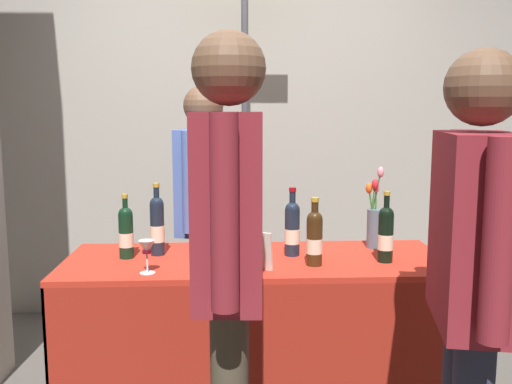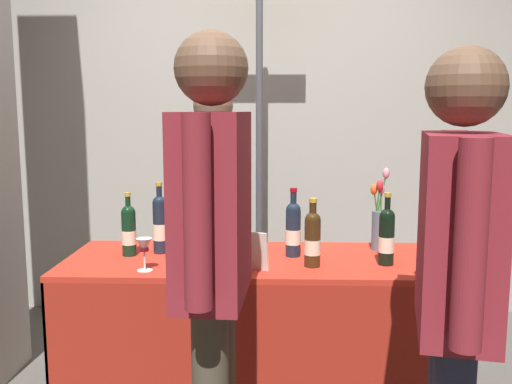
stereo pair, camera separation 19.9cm
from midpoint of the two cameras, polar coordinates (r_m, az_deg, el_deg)
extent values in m
cube|color=#9E998E|center=(4.06, -2.53, 5.71)|extent=(5.95, 0.12, 2.55)
cube|color=red|center=(2.55, -2.25, -6.97)|extent=(1.70, 0.64, 0.02)
cube|color=#A32519|center=(2.40, -2.12, -18.17)|extent=(1.70, 0.01, 0.77)
cube|color=#A32519|center=(2.97, -2.27, -12.82)|extent=(1.70, 0.01, 0.77)
cube|color=#A32519|center=(2.81, -20.34, -14.65)|extent=(0.01, 0.64, 0.77)
cube|color=#A32519|center=(2.82, 15.82, -14.34)|extent=(0.01, 0.64, 0.77)
cylinder|color=#192333|center=(2.64, -12.09, -3.73)|extent=(0.06, 0.06, 0.24)
sphere|color=#192333|center=(2.61, -12.17, -1.19)|extent=(0.06, 0.06, 0.06)
cylinder|color=#192333|center=(2.61, -12.20, -0.36)|extent=(0.03, 0.03, 0.08)
cylinder|color=#B7932D|center=(2.60, -12.23, 0.67)|extent=(0.03, 0.03, 0.02)
cylinder|color=beige|center=(2.64, -12.08, -4.14)|extent=(0.07, 0.07, 0.08)
cylinder|color=#192333|center=(2.57, 1.46, -4.13)|extent=(0.07, 0.07, 0.21)
sphere|color=#192333|center=(2.55, 1.47, -1.79)|extent=(0.07, 0.07, 0.07)
cylinder|color=#192333|center=(2.54, 1.47, -0.88)|extent=(0.03, 0.03, 0.08)
cylinder|color=maroon|center=(2.54, 1.48, 0.24)|extent=(0.03, 0.03, 0.02)
cylinder|color=beige|center=(2.58, 1.46, -4.50)|extent=(0.07, 0.07, 0.07)
cylinder|color=black|center=(2.51, 10.74, -4.62)|extent=(0.07, 0.07, 0.21)
sphere|color=black|center=(2.49, 10.81, -2.24)|extent=(0.07, 0.07, 0.07)
cylinder|color=black|center=(2.48, 10.83, -1.30)|extent=(0.02, 0.02, 0.08)
cylinder|color=#B7932D|center=(2.47, 10.87, -0.14)|extent=(0.03, 0.03, 0.02)
cylinder|color=beige|center=(2.51, 10.73, -4.99)|extent=(0.07, 0.07, 0.07)
cylinder|color=black|center=(2.67, -7.02, -3.35)|extent=(0.07, 0.07, 0.25)
sphere|color=black|center=(2.64, -7.07, -0.71)|extent=(0.07, 0.07, 0.07)
cylinder|color=black|center=(2.64, -7.08, 0.00)|extent=(0.03, 0.03, 0.07)
cylinder|color=black|center=(2.63, -7.10, 0.91)|extent=(0.03, 0.03, 0.02)
cylinder|color=beige|center=(2.67, -7.01, -3.77)|extent=(0.07, 0.07, 0.08)
cylinder|color=black|center=(2.62, -15.14, -4.35)|extent=(0.06, 0.06, 0.20)
sphere|color=black|center=(2.60, -15.22, -2.19)|extent=(0.06, 0.06, 0.06)
cylinder|color=black|center=(2.59, -15.25, -1.40)|extent=(0.02, 0.02, 0.07)
cylinder|color=#B7932D|center=(2.58, -15.29, -0.41)|extent=(0.03, 0.03, 0.02)
cylinder|color=beige|center=(2.62, -15.12, -4.69)|extent=(0.07, 0.07, 0.06)
cylinder|color=#38230F|center=(2.41, 3.57, -5.10)|extent=(0.07, 0.07, 0.20)
sphere|color=#38230F|center=(2.39, 3.59, -2.76)|extent=(0.07, 0.07, 0.07)
cylinder|color=#38230F|center=(2.39, 3.60, -1.88)|extent=(0.03, 0.03, 0.07)
cylinder|color=#B7932D|center=(2.38, 3.61, -0.79)|extent=(0.03, 0.03, 0.02)
cylinder|color=beige|center=(2.42, 3.56, -5.47)|extent=(0.07, 0.07, 0.06)
cylinder|color=silver|center=(2.38, -13.30, -7.98)|extent=(0.06, 0.06, 0.00)
cylinder|color=silver|center=(2.37, -13.33, -7.07)|extent=(0.01, 0.01, 0.08)
cone|color=silver|center=(2.35, -13.38, -5.50)|extent=(0.07, 0.07, 0.06)
cylinder|color=#590C19|center=(2.36, -13.37, -5.89)|extent=(0.04, 0.04, 0.01)
cylinder|color=slate|center=(2.76, 9.94, -3.67)|extent=(0.08, 0.08, 0.19)
cylinder|color=#38722D|center=(2.74, 9.59, -1.66)|extent=(0.04, 0.01, 0.19)
ellipsoid|color=#E05B1E|center=(2.72, 9.31, 0.37)|extent=(0.03, 0.03, 0.05)
cylinder|color=#38722D|center=(2.74, 9.99, -1.63)|extent=(0.01, 0.01, 0.20)
ellipsoid|color=pink|center=(2.72, 10.01, 0.45)|extent=(0.03, 0.03, 0.05)
cylinder|color=#38722D|center=(2.75, 9.89, -0.84)|extent=(0.06, 0.01, 0.27)
ellipsoid|color=pink|center=(2.73, 10.46, 1.97)|extent=(0.03, 0.03, 0.05)
cylinder|color=#38722D|center=(2.72, 9.62, -1.46)|extent=(0.02, 0.03, 0.22)
ellipsoid|color=red|center=(2.70, 9.90, 0.79)|extent=(0.03, 0.03, 0.05)
cube|color=silver|center=(2.35, -2.39, -5.95)|extent=(0.14, 0.09, 0.16)
cylinder|color=#4C4233|center=(3.36, -6.41, -10.16)|extent=(0.12, 0.12, 0.79)
cylinder|color=#4C4233|center=(3.20, -7.33, -11.13)|extent=(0.12, 0.12, 0.79)
cube|color=#4C6BB7|center=(3.13, -7.07, 1.20)|extent=(0.31, 0.49, 0.56)
sphere|color=brown|center=(3.11, -7.20, 8.66)|extent=(0.22, 0.22, 0.22)
cylinder|color=#4C6BB7|center=(3.39, -5.72, 2.13)|extent=(0.08, 0.08, 0.52)
cylinder|color=#4C6BB7|center=(2.87, -8.68, 0.98)|extent=(0.08, 0.08, 0.52)
cube|color=maroon|center=(1.81, -5.84, -1.49)|extent=(0.23, 0.43, 0.60)
sphere|color=brown|center=(1.79, -6.05, 12.35)|extent=(0.23, 0.23, 0.23)
cylinder|color=maroon|center=(1.56, -6.87, -2.20)|extent=(0.08, 0.08, 0.55)
cylinder|color=maroon|center=(2.06, -5.08, 0.37)|extent=(0.08, 0.08, 0.55)
cube|color=maroon|center=(1.77, 18.32, -3.67)|extent=(0.29, 0.46, 0.58)
sphere|color=brown|center=(1.73, 18.95, 9.97)|extent=(0.22, 0.22, 0.22)
cylinder|color=maroon|center=(1.52, 19.89, -4.78)|extent=(0.08, 0.08, 0.53)
cylinder|color=maroon|center=(2.01, 17.20, -1.54)|extent=(0.08, 0.08, 0.53)
cylinder|color=#47474C|center=(3.58, -2.71, 3.95)|extent=(0.04, 0.04, 2.37)
camera|label=1|loc=(0.10, -92.29, -0.33)|focal=39.61mm
camera|label=2|loc=(0.10, 87.71, 0.33)|focal=39.61mm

